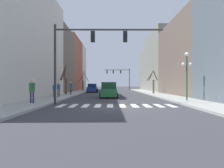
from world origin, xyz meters
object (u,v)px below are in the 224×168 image
(car_driving_away_lane, at_px, (92,88))
(street_lamp_right_corner, at_px, (187,66))
(traffic_signal_far, at_px, (120,74))
(traffic_signal_near, at_px, (88,45))
(car_at_intersection, at_px, (109,90))
(pedestrian_waiting_at_curb, at_px, (32,89))
(street_tree_right_mid, at_px, (83,83))
(street_tree_right_far, at_px, (153,83))
(pedestrian_near_right_corner, at_px, (71,87))
(pedestrian_crossing_street, at_px, (54,89))
(street_tree_right_near, at_px, (65,81))
(pedestrian_on_left_sidewalk, at_px, (59,88))
(car_parked_left_mid, at_px, (106,88))

(car_driving_away_lane, bearing_deg, street_lamp_right_corner, -155.44)
(traffic_signal_far, bearing_deg, street_lamp_right_corner, -84.11)
(traffic_signal_near, height_order, car_at_intersection, traffic_signal_near)
(street_lamp_right_corner, distance_m, pedestrian_waiting_at_curb, 13.14)
(street_tree_right_mid, relative_size, street_tree_right_far, 1.23)
(car_at_intersection, bearing_deg, pedestrian_waiting_at_curb, -32.55)
(traffic_signal_near, xyz_separation_m, street_lamp_right_corner, (8.53, 2.20, -1.46))
(pedestrian_near_right_corner, relative_size, street_tree_right_mid, 0.40)
(traffic_signal_far, distance_m, street_lamp_right_corner, 40.92)
(street_tree_right_far, bearing_deg, traffic_signal_near, -116.76)
(pedestrian_crossing_street, distance_m, street_tree_right_near, 7.70)
(pedestrian_on_left_sidewalk, bearing_deg, car_parked_left_mid, 2.45)
(traffic_signal_near, distance_m, pedestrian_crossing_street, 8.50)
(car_driving_away_lane, height_order, pedestrian_waiting_at_curb, pedestrian_waiting_at_curb)
(pedestrian_waiting_at_curb, bearing_deg, car_at_intersection, -88.02)
(traffic_signal_far, relative_size, pedestrian_near_right_corner, 3.90)
(car_driving_away_lane, bearing_deg, street_tree_right_near, 164.09)
(car_driving_away_lane, bearing_deg, street_tree_right_far, -129.17)
(traffic_signal_far, bearing_deg, pedestrian_on_left_sidewalk, -103.89)
(traffic_signal_far, xyz_separation_m, car_parked_left_mid, (-3.50, -12.79, -3.59))
(pedestrian_near_right_corner, distance_m, pedestrian_crossing_street, 6.10)
(pedestrian_waiting_at_curb, bearing_deg, car_driving_away_lane, -61.09)
(street_lamp_right_corner, bearing_deg, pedestrian_near_right_corner, 139.73)
(car_driving_away_lane, bearing_deg, car_parked_left_mid, -24.85)
(street_tree_right_mid, xyz_separation_m, street_tree_right_far, (12.90, -17.30, -0.10))
(traffic_signal_far, xyz_separation_m, street_lamp_right_corner, (4.20, -40.69, -1.20))
(traffic_signal_far, distance_m, street_tree_right_far, 26.86)
(car_parked_left_mid, distance_m, street_tree_right_far, 15.59)
(pedestrian_crossing_street, bearing_deg, car_parked_left_mid, 120.18)
(street_tree_right_far, bearing_deg, car_driving_away_lane, 140.83)
(pedestrian_waiting_at_curb, height_order, street_tree_right_far, street_tree_right_far)
(traffic_signal_far, distance_m, street_tree_right_near, 30.32)
(pedestrian_on_left_sidewalk, relative_size, street_tree_right_near, 0.40)
(street_lamp_right_corner, relative_size, street_tree_right_near, 1.02)
(pedestrian_crossing_street, bearing_deg, traffic_signal_near, -13.99)
(street_tree_right_near, bearing_deg, traffic_signal_far, 72.57)
(traffic_signal_near, distance_m, car_driving_away_lane, 24.98)
(traffic_signal_far, bearing_deg, street_tree_right_far, -81.46)
(traffic_signal_near, height_order, street_tree_right_far, traffic_signal_near)
(traffic_signal_near, distance_m, street_tree_right_far, 18.65)
(street_lamp_right_corner, height_order, pedestrian_on_left_sidewalk, street_lamp_right_corner)
(car_at_intersection, relative_size, street_tree_right_mid, 1.00)
(traffic_signal_near, distance_m, street_lamp_right_corner, 8.93)
(traffic_signal_near, relative_size, street_tree_right_near, 2.05)
(traffic_signal_far, height_order, street_tree_right_near, traffic_signal_far)
(pedestrian_crossing_street, height_order, street_tree_right_near, street_tree_right_near)
(car_at_intersection, relative_size, street_tree_right_far, 1.23)
(car_parked_left_mid, relative_size, pedestrian_crossing_street, 2.97)
(street_lamp_right_corner, xyz_separation_m, pedestrian_on_left_sidewalk, (-12.78, 5.99, -2.03))
(pedestrian_near_right_corner, bearing_deg, street_tree_right_mid, -8.49)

